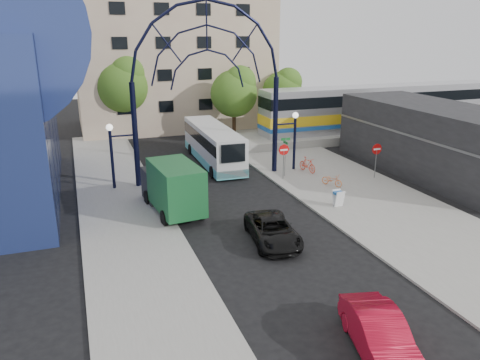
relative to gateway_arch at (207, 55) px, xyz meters
name	(u,v)px	position (x,y,z in m)	size (l,w,h in m)	color
ground	(298,269)	(0.00, -14.00, -8.56)	(120.00, 120.00, 0.00)	black
sidewalk_east	(392,214)	(8.00, -10.00, -8.50)	(8.00, 56.00, 0.12)	gray
plaza_west	(132,236)	(-6.50, -8.00, -8.50)	(5.00, 50.00, 0.12)	gray
gateway_arch	(207,55)	(0.00, 0.00, 0.00)	(13.64, 0.44, 12.10)	black
stop_sign	(284,153)	(4.80, -2.00, -6.56)	(0.80, 0.07, 2.50)	slate
do_not_enter_sign	(377,152)	(11.00, -4.00, -6.58)	(0.76, 0.07, 2.48)	slate
street_name_sign	(285,149)	(5.20, -1.40, -6.43)	(0.70, 0.70, 2.80)	slate
sandwich_board	(338,196)	(5.60, -8.02, -7.81)	(0.55, 0.61, 0.99)	white
commercial_block_east	(435,140)	(16.00, -4.00, -6.06)	(6.00, 16.00, 5.00)	black
apartment_block	(172,60)	(2.00, 20.97, -1.55)	(20.00, 12.10, 14.00)	tan
train_platform	(379,132)	(20.00, 8.00, -8.16)	(32.00, 5.00, 0.80)	gray
train_car	(381,107)	(20.00, 8.00, -5.66)	(25.10, 3.05, 4.20)	#B7B7BC
tree_north_a	(235,91)	(6.12, 11.93, -3.95)	(4.48, 4.48, 7.00)	#382314
tree_north_b	(123,83)	(-3.88, 15.93, -3.29)	(5.12, 5.12, 8.00)	#382314
tree_north_c	(284,89)	(12.12, 13.93, -4.28)	(4.16, 4.16, 6.50)	#382314
city_bus	(213,144)	(1.50, 4.11, -7.04)	(2.71, 10.64, 2.90)	silver
green_truck	(172,187)	(-3.77, -5.18, -7.03)	(2.78, 6.22, 3.05)	black
black_suv	(273,230)	(0.05, -11.00, -7.92)	(2.10, 4.56, 1.27)	black
red_sedan	(380,335)	(-0.08, -19.97, -7.85)	(1.49, 4.29, 1.41)	#A70A21
bike_near_a	(332,180)	(7.24, -4.51, -8.03)	(0.54, 1.55, 0.81)	orange
bike_near_b	(307,165)	(7.21, -1.04, -7.89)	(0.51, 1.81, 1.09)	#F04730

